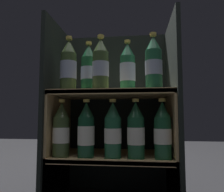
% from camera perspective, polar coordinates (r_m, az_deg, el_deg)
% --- Properties ---
extents(fridge_back_wall, '(0.64, 0.02, 0.93)m').
position_cam_1_polar(fridge_back_wall, '(1.34, 1.24, -3.85)').
color(fridge_back_wall, black).
rests_on(fridge_back_wall, ground_plane).
extents(fridge_side_left, '(0.02, 0.40, 0.93)m').
position_cam_1_polar(fridge_side_left, '(1.22, -14.25, -3.54)').
color(fridge_side_left, black).
rests_on(fridge_side_left, ground_plane).
extents(fridge_side_right, '(0.02, 0.40, 0.93)m').
position_cam_1_polar(fridge_side_right, '(1.15, 15.76, -3.41)').
color(fridge_side_right, black).
rests_on(fridge_side_right, ground_plane).
extents(shelf_lower, '(0.60, 0.36, 0.24)m').
position_cam_1_polar(shelf_lower, '(1.16, 0.27, -17.18)').
color(shelf_lower, tan).
rests_on(shelf_lower, ground_plane).
extents(shelf_upper, '(0.60, 0.36, 0.56)m').
position_cam_1_polar(shelf_upper, '(1.14, 0.28, -6.87)').
color(shelf_upper, tan).
rests_on(shelf_upper, ground_plane).
extents(bottle_upper_front_0, '(0.08, 0.08, 0.27)m').
position_cam_1_polar(bottle_upper_front_0, '(1.11, -11.30, 7.53)').
color(bottle_upper_front_0, '#384C28').
rests_on(bottle_upper_front_0, shelf_upper).
extents(bottle_upper_front_1, '(0.08, 0.08, 0.27)m').
position_cam_1_polar(bottle_upper_front_1, '(1.07, -3.00, 7.95)').
color(bottle_upper_front_1, '#384C28').
rests_on(bottle_upper_front_1, shelf_upper).
extents(bottle_upper_front_2, '(0.08, 0.08, 0.27)m').
position_cam_1_polar(bottle_upper_front_2, '(1.06, 10.82, 8.21)').
color(bottle_upper_front_2, '#1E5638').
rests_on(bottle_upper_front_2, shelf_upper).
extents(bottle_upper_back_0, '(0.08, 0.08, 0.27)m').
position_cam_1_polar(bottle_upper_back_0, '(1.17, -6.17, 6.83)').
color(bottle_upper_back_0, '#194C2D').
rests_on(bottle_upper_back_0, shelf_upper).
extents(bottle_upper_back_1, '(0.08, 0.08, 0.27)m').
position_cam_1_polar(bottle_upper_back_1, '(1.14, 4.10, 7.04)').
color(bottle_upper_back_1, '#1E5638').
rests_on(bottle_upper_back_1, shelf_upper).
extents(bottle_lower_front_0, '(0.08, 0.08, 0.27)m').
position_cam_1_polar(bottle_lower_front_0, '(1.09, -13.14, -8.87)').
color(bottle_lower_front_0, '#384C28').
rests_on(bottle_lower_front_0, shelf_lower).
extents(bottle_lower_front_1, '(0.08, 0.08, 0.27)m').
position_cam_1_polar(bottle_lower_front_1, '(1.06, -6.77, -9.14)').
color(bottle_lower_front_1, '#144228').
rests_on(bottle_lower_front_1, shelf_lower).
extents(bottle_lower_front_2, '(0.08, 0.08, 0.27)m').
position_cam_1_polar(bottle_lower_front_2, '(1.03, 0.21, -9.20)').
color(bottle_lower_front_2, '#1E5638').
rests_on(bottle_lower_front_2, shelf_lower).
extents(bottle_lower_front_3, '(0.08, 0.08, 0.27)m').
position_cam_1_polar(bottle_lower_front_3, '(1.03, 6.25, -9.23)').
color(bottle_lower_front_3, '#194C2D').
rests_on(bottle_lower_front_3, shelf_lower).
extents(bottle_lower_front_4, '(0.08, 0.08, 0.27)m').
position_cam_1_polar(bottle_lower_front_4, '(1.03, 13.10, -9.07)').
color(bottle_lower_front_4, '#194C2D').
rests_on(bottle_lower_front_4, shelf_lower).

